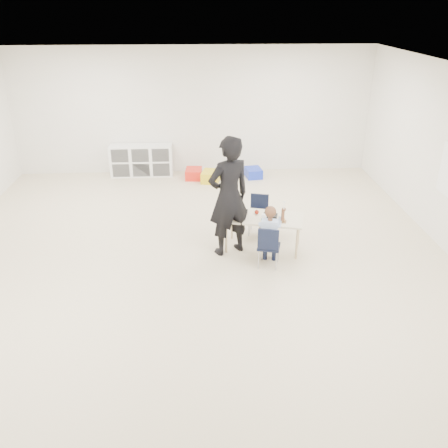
{
  "coord_description": "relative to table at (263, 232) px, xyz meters",
  "views": [
    {
      "loc": [
        0.09,
        -6.16,
        3.65
      ],
      "look_at": [
        0.42,
        -0.27,
        0.85
      ],
      "focal_mm": 38.0,
      "sensor_mm": 36.0,
      "label": 1
    }
  ],
  "objects": [
    {
      "name": "room",
      "position": [
        -1.1,
        -0.57,
        1.12
      ],
      "size": [
        9.0,
        9.02,
        2.8
      ],
      "color": "beige",
      "rests_on": "ground"
    },
    {
      "name": "table",
      "position": [
        0.0,
        0.0,
        0.0
      ],
      "size": [
        1.34,
        0.9,
        0.56
      ],
      "rotation": [
        0.0,
        0.0,
        -0.25
      ],
      "color": "beige",
      "rests_on": "ground"
    },
    {
      "name": "chair_near",
      "position": [
        0.01,
        -0.55,
        0.05
      ],
      "size": [
        0.39,
        0.38,
        0.67
      ],
      "primitive_type": null,
      "rotation": [
        0.0,
        0.0,
        -0.25
      ],
      "color": "black",
      "rests_on": "ground"
    },
    {
      "name": "chair_far",
      "position": [
        -0.01,
        0.55,
        0.05
      ],
      "size": [
        0.39,
        0.38,
        0.67
      ],
      "primitive_type": null,
      "rotation": [
        0.0,
        0.0,
        -0.25
      ],
      "color": "black",
      "rests_on": "ground"
    },
    {
      "name": "child",
      "position": [
        0.01,
        -0.55,
        0.25
      ],
      "size": [
        0.55,
        0.55,
        1.06
      ],
      "primitive_type": null,
      "rotation": [
        0.0,
        0.0,
        -0.25
      ],
      "color": "#B7D2F8",
      "rests_on": "chair_near"
    },
    {
      "name": "lunch_tray_near",
      "position": [
        0.1,
        0.01,
        0.29
      ],
      "size": [
        0.25,
        0.21,
        0.03
      ],
      "primitive_type": "cube",
      "rotation": [
        0.0,
        0.0,
        -0.25
      ],
      "color": "black",
      "rests_on": "table"
    },
    {
      "name": "lunch_tray_far",
      "position": [
        -0.35,
        0.2,
        0.29
      ],
      "size": [
        0.25,
        0.21,
        0.03
      ],
      "primitive_type": "cube",
      "rotation": [
        0.0,
        0.0,
        -0.25
      ],
      "color": "black",
      "rests_on": "table"
    },
    {
      "name": "milk_carton",
      "position": [
        -0.01,
        -0.13,
        0.33
      ],
      "size": [
        0.09,
        0.09,
        0.1
      ],
      "primitive_type": "cube",
      "rotation": [
        0.0,
        0.0,
        -0.25
      ],
      "color": "white",
      "rests_on": "table"
    },
    {
      "name": "bread_roll",
      "position": [
        0.26,
        -0.2,
        0.31
      ],
      "size": [
        0.09,
        0.09,
        0.07
      ],
      "primitive_type": "ellipsoid",
      "color": "tan",
      "rests_on": "table"
    },
    {
      "name": "apple_near",
      "position": [
        -0.1,
        0.11,
        0.31
      ],
      "size": [
        0.07,
        0.07,
        0.07
      ],
      "primitive_type": "sphere",
      "color": "maroon",
      "rests_on": "table"
    },
    {
      "name": "apple_far",
      "position": [
        -0.54,
        0.1,
        0.31
      ],
      "size": [
        0.07,
        0.07,
        0.07
      ],
      "primitive_type": "sphere",
      "color": "maroon",
      "rests_on": "table"
    },
    {
      "name": "cubby_shelf",
      "position": [
        -2.3,
        3.71,
        0.07
      ],
      "size": [
        1.4,
        0.4,
        0.7
      ],
      "primitive_type": "cube",
      "color": "white",
      "rests_on": "ground"
    },
    {
      "name": "adult",
      "position": [
        -0.56,
        -0.08,
        0.66
      ],
      "size": [
        0.82,
        0.71,
        1.89
      ],
      "primitive_type": "imported",
      "rotation": [
        0.0,
        0.0,
        3.59
      ],
      "color": "black",
      "rests_on": "ground"
    },
    {
      "name": "bin_red",
      "position": [
        -1.12,
        3.41,
        -0.17
      ],
      "size": [
        0.38,
        0.47,
        0.22
      ],
      "primitive_type": "cube",
      "rotation": [
        0.0,
        0.0,
        -0.08
      ],
      "color": "red",
      "rests_on": "ground"
    },
    {
      "name": "bin_yellow",
      "position": [
        -0.73,
        3.18,
        -0.17
      ],
      "size": [
        0.47,
        0.55,
        0.23
      ],
      "primitive_type": "cube",
      "rotation": [
        0.0,
        0.0,
        -0.23
      ],
      "color": "gold",
      "rests_on": "ground"
    },
    {
      "name": "bin_blue",
      "position": [
        0.24,
        3.41,
        -0.18
      ],
      "size": [
        0.39,
        0.47,
        0.21
      ],
      "primitive_type": "cube",
      "rotation": [
        0.0,
        0.0,
        0.14
      ],
      "color": "#1931C1",
      "rests_on": "ground"
    }
  ]
}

